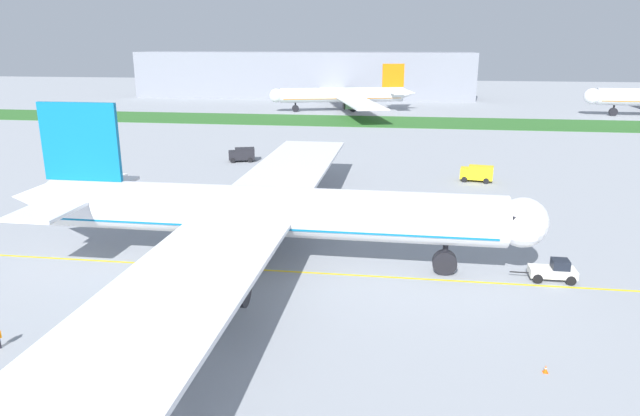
{
  "coord_description": "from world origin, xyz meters",
  "views": [
    {
      "loc": [
        17.6,
        -50.75,
        22.14
      ],
      "look_at": [
        8.41,
        12.47,
        3.53
      ],
      "focal_mm": 32.2,
      "sensor_mm": 36.0,
      "label": 1
    }
  ],
  "objects_px": {
    "pushback_tug": "(554,271)",
    "traffic_cone_near_nose": "(546,369)",
    "service_truck_baggage_loader": "(477,173)",
    "ground_crew_marshaller_front": "(165,252)",
    "airliner_foreground": "(259,212)",
    "parked_airliner_far_left": "(344,95)",
    "service_truck_fuel_bowser": "(242,154)",
    "service_truck_catering_van": "(111,177)"
  },
  "relations": [
    {
      "from": "airliner_foreground",
      "to": "service_truck_fuel_bowser",
      "type": "bearing_deg",
      "value": 107.78
    },
    {
      "from": "traffic_cone_near_nose",
      "to": "service_truck_catering_van",
      "type": "distance_m",
      "value": 72.0
    },
    {
      "from": "pushback_tug",
      "to": "service_truck_baggage_loader",
      "type": "distance_m",
      "value": 40.61
    },
    {
      "from": "service_truck_catering_van",
      "to": "ground_crew_marshaller_front",
      "type": "bearing_deg",
      "value": -54.15
    },
    {
      "from": "ground_crew_marshaller_front",
      "to": "traffic_cone_near_nose",
      "type": "bearing_deg",
      "value": -25.05
    },
    {
      "from": "traffic_cone_near_nose",
      "to": "service_truck_catering_van",
      "type": "bearing_deg",
      "value": 140.75
    },
    {
      "from": "airliner_foreground",
      "to": "parked_airliner_far_left",
      "type": "distance_m",
      "value": 135.47
    },
    {
      "from": "service_truck_baggage_loader",
      "to": "pushback_tug",
      "type": "bearing_deg",
      "value": -86.29
    },
    {
      "from": "pushback_tug",
      "to": "ground_crew_marshaller_front",
      "type": "distance_m",
      "value": 38.92
    },
    {
      "from": "service_truck_baggage_loader",
      "to": "parked_airliner_far_left",
      "type": "xyz_separation_m",
      "value": [
        -31.7,
        95.02,
        3.7
      ]
    },
    {
      "from": "ground_crew_marshaller_front",
      "to": "airliner_foreground",
      "type": "bearing_deg",
      "value": 5.48
    },
    {
      "from": "parked_airliner_far_left",
      "to": "service_truck_fuel_bowser",
      "type": "bearing_deg",
      "value": -97.28
    },
    {
      "from": "airliner_foreground",
      "to": "service_truck_baggage_loader",
      "type": "distance_m",
      "value": 48.34
    },
    {
      "from": "pushback_tug",
      "to": "traffic_cone_near_nose",
      "type": "xyz_separation_m",
      "value": [
        -4.42,
        -16.91,
        -0.69
      ]
    },
    {
      "from": "airliner_foreground",
      "to": "parked_airliner_far_left",
      "type": "bearing_deg",
      "value": 92.28
    },
    {
      "from": "service_truck_fuel_bowser",
      "to": "parked_airliner_far_left",
      "type": "height_order",
      "value": "parked_airliner_far_left"
    },
    {
      "from": "service_truck_baggage_loader",
      "to": "traffic_cone_near_nose",
      "type": "bearing_deg",
      "value": -91.79
    },
    {
      "from": "pushback_tug",
      "to": "ground_crew_marshaller_front",
      "type": "xyz_separation_m",
      "value": [
        -38.91,
        -0.78,
        0.09
      ]
    },
    {
      "from": "traffic_cone_near_nose",
      "to": "service_truck_baggage_loader",
      "type": "height_order",
      "value": "service_truck_baggage_loader"
    },
    {
      "from": "airliner_foreground",
      "to": "traffic_cone_near_nose",
      "type": "distance_m",
      "value": 30.34
    },
    {
      "from": "pushback_tug",
      "to": "service_truck_fuel_bowser",
      "type": "xyz_separation_m",
      "value": [
        -45.16,
        50.75,
        0.46
      ]
    },
    {
      "from": "traffic_cone_near_nose",
      "to": "service_truck_catering_van",
      "type": "height_order",
      "value": "service_truck_catering_van"
    },
    {
      "from": "traffic_cone_near_nose",
      "to": "service_truck_baggage_loader",
      "type": "distance_m",
      "value": 57.46
    },
    {
      "from": "service_truck_catering_van",
      "to": "parked_airliner_far_left",
      "type": "distance_m",
      "value": 110.04
    },
    {
      "from": "ground_crew_marshaller_front",
      "to": "service_truck_catering_van",
      "type": "relative_size",
      "value": 0.36
    },
    {
      "from": "airliner_foreground",
      "to": "pushback_tug",
      "type": "height_order",
      "value": "airliner_foreground"
    },
    {
      "from": "airliner_foreground",
      "to": "traffic_cone_near_nose",
      "type": "bearing_deg",
      "value": -34.86
    },
    {
      "from": "service_truck_baggage_loader",
      "to": "parked_airliner_far_left",
      "type": "relative_size",
      "value": 0.07
    },
    {
      "from": "ground_crew_marshaller_front",
      "to": "service_truck_baggage_loader",
      "type": "xyz_separation_m",
      "value": [
        36.29,
        41.3,
        0.38
      ]
    },
    {
      "from": "service_truck_fuel_bowser",
      "to": "service_truck_catering_van",
      "type": "distance_m",
      "value": 26.72
    },
    {
      "from": "service_truck_baggage_loader",
      "to": "parked_airliner_far_left",
      "type": "bearing_deg",
      "value": 108.45
    },
    {
      "from": "traffic_cone_near_nose",
      "to": "parked_airliner_far_left",
      "type": "distance_m",
      "value": 155.42
    },
    {
      "from": "ground_crew_marshaller_front",
      "to": "service_truck_fuel_bowser",
      "type": "xyz_separation_m",
      "value": [
        -6.25,
        51.53,
        0.37
      ]
    },
    {
      "from": "service_truck_fuel_bowser",
      "to": "traffic_cone_near_nose",
      "type": "bearing_deg",
      "value": -58.95
    },
    {
      "from": "pushback_tug",
      "to": "ground_crew_marshaller_front",
      "type": "height_order",
      "value": "pushback_tug"
    },
    {
      "from": "pushback_tug",
      "to": "service_truck_baggage_loader",
      "type": "xyz_separation_m",
      "value": [
        -2.63,
        40.52,
        0.47
      ]
    },
    {
      "from": "service_truck_baggage_loader",
      "to": "service_truck_fuel_bowser",
      "type": "height_order",
      "value": "service_truck_fuel_bowser"
    },
    {
      "from": "ground_crew_marshaller_front",
      "to": "service_truck_baggage_loader",
      "type": "distance_m",
      "value": 54.98
    },
    {
      "from": "service_truck_baggage_loader",
      "to": "parked_airliner_far_left",
      "type": "height_order",
      "value": "parked_airliner_far_left"
    },
    {
      "from": "pushback_tug",
      "to": "parked_airliner_far_left",
      "type": "distance_m",
      "value": 139.88
    },
    {
      "from": "airliner_foreground",
      "to": "service_truck_fuel_bowser",
      "type": "xyz_separation_m",
      "value": [
        -16.22,
        50.57,
        -4.1
      ]
    },
    {
      "from": "airliner_foreground",
      "to": "parked_airliner_far_left",
      "type": "xyz_separation_m",
      "value": [
        -5.39,
        135.36,
        -0.39
      ]
    }
  ]
}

